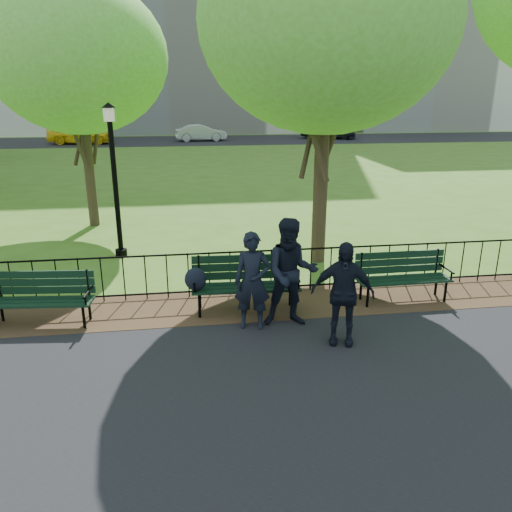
{
  "coord_description": "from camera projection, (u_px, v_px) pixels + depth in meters",
  "views": [
    {
      "loc": [
        -1.4,
        -7.01,
        3.78
      ],
      "look_at": [
        -0.17,
        1.5,
        0.95
      ],
      "focal_mm": 35.0,
      "sensor_mm": 36.0,
      "label": 1
    }
  ],
  "objects": [
    {
      "name": "park_bench_main",
      "position": [
        230.0,
        278.0,
        8.82
      ],
      "size": [
        2.05,
        0.69,
        1.08
      ],
      "rotation": [
        0.0,
        0.0,
        -0.05
      ],
      "color": "black",
      "rests_on": "ground"
    },
    {
      "name": "asphalt_path",
      "position": [
        347.0,
        508.0,
        4.76
      ],
      "size": [
        60.0,
        9.2,
        0.01
      ],
      "primitive_type": "cube",
      "color": "black",
      "rests_on": "ground"
    },
    {
      "name": "lamppost",
      "position": [
        114.0,
        176.0,
        11.51
      ],
      "size": [
        0.32,
        0.32,
        3.57
      ],
      "color": "black",
      "rests_on": "ground"
    },
    {
      "name": "ground",
      "position": [
        280.0,
        341.0,
        7.96
      ],
      "size": [
        120.0,
        120.0,
        0.0
      ],
      "primitive_type": "plane",
      "color": "#41661A"
    },
    {
      "name": "person_right",
      "position": [
        343.0,
        293.0,
        7.66
      ],
      "size": [
        1.04,
        0.67,
        1.65
      ],
      "primitive_type": "imported",
      "rotation": [
        0.0,
        0.0,
        -0.31
      ],
      "color": "black",
      "rests_on": "asphalt_path"
    },
    {
      "name": "park_bench_left_a",
      "position": [
        42.0,
        293.0,
        8.42
      ],
      "size": [
        1.76,
        0.7,
        0.98
      ],
      "rotation": [
        0.0,
        0.0,
        -0.1
      ],
      "color": "black",
      "rests_on": "ground"
    },
    {
      "name": "tree_near_e",
      "position": [
        327.0,
        22.0,
        10.14
      ],
      "size": [
        5.32,
        5.32,
        7.41
      ],
      "color": "#2D2116",
      "rests_on": "ground"
    },
    {
      "name": "park_bench_right_a",
      "position": [
        402.0,
        271.0,
        9.39
      ],
      "size": [
        1.77,
        0.57,
        1.0
      ],
      "rotation": [
        0.0,
        0.0,
        0.01
      ],
      "color": "black",
      "rests_on": "ground"
    },
    {
      "name": "far_street",
      "position": [
        200.0,
        140.0,
        40.86
      ],
      "size": [
        70.0,
        9.0,
        0.01
      ],
      "primitive_type": "cube",
      "color": "black",
      "rests_on": "ground"
    },
    {
      "name": "sedan_silver",
      "position": [
        201.0,
        133.0,
        39.99
      ],
      "size": [
        4.16,
        1.79,
        1.33
      ],
      "primitive_type": "imported",
      "rotation": [
        0.0,
        0.0,
        1.67
      ],
      "color": "#A5A8AD",
      "rests_on": "far_street"
    },
    {
      "name": "iron_fence",
      "position": [
        261.0,
        270.0,
        9.68
      ],
      "size": [
        24.06,
        0.06,
        1.0
      ],
      "color": "black",
      "rests_on": "ground"
    },
    {
      "name": "dirt_strip",
      "position": [
        265.0,
        303.0,
        9.37
      ],
      "size": [
        60.0,
        1.6,
        0.01
      ],
      "primitive_type": "cube",
      "color": "#3D2619",
      "rests_on": "ground"
    },
    {
      "name": "sedan_dark",
      "position": [
        328.0,
        130.0,
        42.13
      ],
      "size": [
        5.03,
        3.45,
        1.35
      ],
      "primitive_type": "imported",
      "rotation": [
        0.0,
        0.0,
        1.2
      ],
      "color": "black",
      "rests_on": "far_street"
    },
    {
      "name": "apartment_east",
      "position": [
        437.0,
        10.0,
        52.86
      ],
      "size": [
        20.0,
        15.0,
        24.0
      ],
      "primitive_type": "cube",
      "color": "silver",
      "rests_on": "ground"
    },
    {
      "name": "taxi",
      "position": [
        80.0,
        133.0,
        37.67
      ],
      "size": [
        4.84,
        2.3,
        1.6
      ],
      "primitive_type": "imported",
      "rotation": [
        0.0,
        0.0,
        1.48
      ],
      "color": "yellow",
      "rests_on": "far_street"
    },
    {
      "name": "person_left",
      "position": [
        252.0,
        281.0,
        8.17
      ],
      "size": [
        0.67,
        0.5,
        1.64
      ],
      "primitive_type": "imported",
      "rotation": [
        0.0,
        0.0,
        -0.2
      ],
      "color": "black",
      "rests_on": "asphalt_path"
    },
    {
      "name": "tree_near_w",
      "position": [
        77.0,
        57.0,
        13.43
      ],
      "size": [
        4.84,
        4.84,
        6.74
      ],
      "color": "#2D2116",
      "rests_on": "ground"
    },
    {
      "name": "person_mid",
      "position": [
        291.0,
        273.0,
        8.24
      ],
      "size": [
        0.94,
        0.55,
        1.85
      ],
      "primitive_type": "imported",
      "rotation": [
        0.0,
        0.0,
        -0.09
      ],
      "color": "black",
      "rests_on": "asphalt_path"
    }
  ]
}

